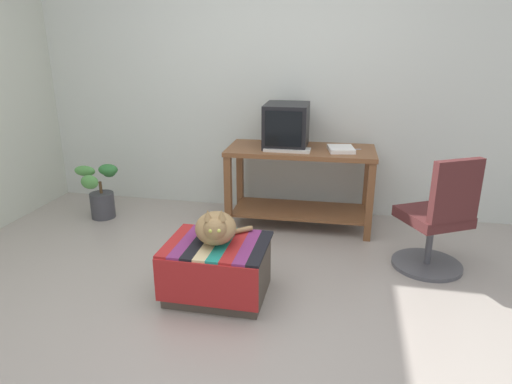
{
  "coord_description": "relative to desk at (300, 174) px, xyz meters",
  "views": [
    {
      "loc": [
        0.74,
        -2.34,
        1.65
      ],
      "look_at": [
        0.07,
        0.85,
        0.55
      ],
      "focal_mm": 31.71,
      "sensor_mm": 36.0,
      "label": 1
    }
  ],
  "objects": [
    {
      "name": "potted_plant",
      "position": [
        -1.89,
        -0.22,
        -0.24
      ],
      "size": [
        0.45,
        0.38,
        0.55
      ],
      "color": "#3D3D42",
      "rests_on": "ground_plane"
    },
    {
      "name": "ottoman_with_blanket",
      "position": [
        -0.39,
        -1.35,
        -0.3
      ],
      "size": [
        0.67,
        0.54,
        0.38
      ],
      "color": "#4C4238",
      "rests_on": "ground_plane"
    },
    {
      "name": "cat",
      "position": [
        -0.4,
        -1.34,
        -0.01
      ],
      "size": [
        0.38,
        0.44,
        0.27
      ],
      "rotation": [
        0.0,
        0.0,
        0.26
      ],
      "color": "#9E7A4C",
      "rests_on": "ottoman_with_blanket"
    },
    {
      "name": "tv_monitor",
      "position": [
        -0.14,
        0.05,
        0.42
      ],
      "size": [
        0.39,
        0.47,
        0.38
      ],
      "rotation": [
        0.0,
        0.0,
        0.03
      ],
      "color": "black",
      "rests_on": "desk"
    },
    {
      "name": "book",
      "position": [
        0.35,
        -0.03,
        0.25
      ],
      "size": [
        0.26,
        0.29,
        0.04
      ],
      "primitive_type": "cube",
      "rotation": [
        0.0,
        0.0,
        0.19
      ],
      "color": "white",
      "rests_on": "desk"
    },
    {
      "name": "back_wall",
      "position": [
        -0.33,
        0.45,
        0.8
      ],
      "size": [
        8.0,
        0.1,
        2.6
      ],
      "primitive_type": "cube",
      "color": "silver",
      "rests_on": "ground_plane"
    },
    {
      "name": "pen",
      "position": [
        0.46,
        0.03,
        0.24
      ],
      "size": [
        0.14,
        0.04,
        0.01
      ],
      "primitive_type": "cylinder",
      "rotation": [
        0.0,
        1.57,
        0.27
      ],
      "color": "#B7B7BC",
      "rests_on": "desk"
    },
    {
      "name": "keyboard",
      "position": [
        -0.1,
        -0.13,
        0.25
      ],
      "size": [
        0.4,
        0.15,
        0.02
      ],
      "primitive_type": "cube",
      "rotation": [
        0.0,
        0.0,
        -0.0
      ],
      "color": "beige",
      "rests_on": "desk"
    },
    {
      "name": "desk",
      "position": [
        0.0,
        0.0,
        0.0
      ],
      "size": [
        1.32,
        0.62,
        0.73
      ],
      "rotation": [
        0.0,
        0.0,
        0.03
      ],
      "color": "brown",
      "rests_on": "ground_plane"
    },
    {
      "name": "ground_plane",
      "position": [
        -0.33,
        -1.6,
        -0.5
      ],
      "size": [
        14.0,
        14.0,
        0.0
      ],
      "primitive_type": "plane",
      "color": "#9E9389"
    },
    {
      "name": "office_chair",
      "position": [
        1.09,
        -0.68,
        -0.11
      ],
      "size": [
        0.57,
        0.57,
        0.89
      ],
      "rotation": [
        0.0,
        0.0,
        3.66
      ],
      "color": "#4C4C51",
      "rests_on": "ground_plane"
    }
  ]
}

